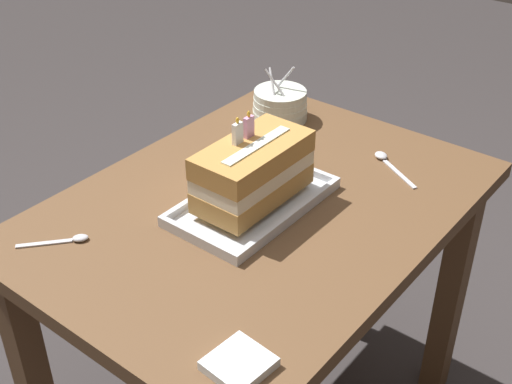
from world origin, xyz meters
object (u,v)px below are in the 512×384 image
foil_tray (253,203)px  napkin_pile (239,364)px  birthday_cake (253,171)px  serving_spoon_by_bowls (70,240)px  serving_spoon_near_tray (385,160)px  bowl_stack (280,105)px

foil_tray → napkin_pile: (-0.36, -0.26, 0.00)m
birthday_cake → serving_spoon_by_bowls: 0.38m
napkin_pile → serving_spoon_near_tray: bearing=11.0°
serving_spoon_near_tray → birthday_cake: bearing=159.3°
birthday_cake → serving_spoon_by_bowls: (-0.32, 0.20, -0.08)m
bowl_stack → serving_spoon_near_tray: bowl_stack is taller
birthday_cake → serving_spoon_near_tray: size_ratio=1.69×
bowl_stack → serving_spoon_by_bowls: (-0.67, 0.00, -0.03)m
foil_tray → serving_spoon_by_bowls: foil_tray is taller
napkin_pile → birthday_cake: bearing=35.8°
serving_spoon_by_bowls → napkin_pile: bearing=-95.4°
foil_tray → serving_spoon_by_bowls: (-0.32, 0.20, -0.00)m
foil_tray → serving_spoon_by_bowls: bearing=147.4°
foil_tray → serving_spoon_by_bowls: 0.37m
foil_tray → birthday_cake: 0.08m
foil_tray → bowl_stack: (0.36, 0.20, 0.03)m
foil_tray → serving_spoon_near_tray: foil_tray is taller
foil_tray → birthday_cake: size_ratio=1.38×
serving_spoon_near_tray → napkin_pile: (-0.69, -0.13, 0.00)m
bowl_stack → serving_spoon_near_tray: (-0.03, -0.32, -0.03)m
serving_spoon_by_bowls → bowl_stack: bearing=-0.4°
bowl_stack → napkin_pile: 0.85m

